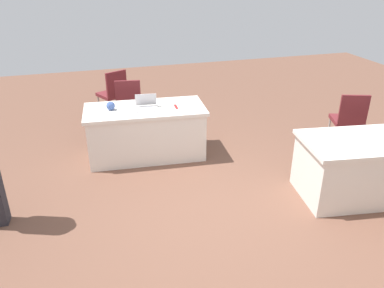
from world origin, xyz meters
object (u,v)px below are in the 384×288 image
Objects in this scene: chair_near_front at (349,118)px; laptop_silver at (146,106)px; table_foreground at (146,132)px; table_mid_right at (372,167)px; chair_tucked_right at (114,91)px; chair_tucked_left at (129,102)px; yarn_ball at (111,106)px; scissors_red at (176,107)px.

chair_near_front is 2.77× the size of laptop_silver.
laptop_silver reaches higher than table_foreground.
chair_tucked_right is at bearing -51.21° from table_mid_right.
chair_tucked_left is 7.72× the size of yarn_ball.
yarn_ball is at bearing -32.51° from table_mid_right.
scissors_red is at bearing -93.31° from chair_tucked_right.
yarn_ball is 0.69× the size of scissors_red.
laptop_silver is (-0.02, 0.04, 0.43)m from table_foreground.
laptop_silver reaches higher than chair_tucked_left.
table_foreground is 1.01m from chair_tucked_left.
table_foreground is 0.66m from yarn_ball.
scissors_red is at bearing -52.63° from chair_tucked_left.
table_foreground is 1.90× the size of chair_near_front.
scissors_red is (2.58, -0.63, 0.22)m from chair_near_front.
table_mid_right is 3.93m from chair_tucked_left.
laptop_silver is 2.80× the size of yarn_ball.
chair_tucked_left reaches higher than table_foreground.
table_mid_right is 4.58m from chair_tucked_right.
chair_tucked_left is 1.04m from yarn_ball.
table_foreground is 3.18m from table_mid_right.
chair_near_front is 4.12m from chair_tucked_right.
chair_tucked_right reaches higher than table_mid_right.
chair_near_front is at bearing -19.02° from chair_tucked_left.
chair_tucked_left is 5.35× the size of scissors_red.
chair_tucked_right is at bearing -153.08° from scissors_red.
scissors_red is at bearing 169.08° from table_foreground.
chair_tucked_right is at bearing 115.06° from chair_tucked_left.
chair_tucked_left is at bearing -148.50° from scissors_red.
table_mid_right is (-2.56, 1.89, 0.00)m from table_foreground.
scissors_red is (-0.94, 0.14, -0.06)m from yarn_ball.
table_foreground is 10.19× the size of scissors_red.
chair_near_front is 3.58m from chair_tucked_left.
laptop_silver reaches higher than chair_near_front.
chair_near_front reaches higher than table_mid_right.
chair_near_front is 1.02× the size of chair_tucked_right.
scissors_red is at bearing -179.01° from laptop_silver.
chair_near_front reaches higher than scissors_red.
chair_tucked_right is (0.31, -1.68, 0.15)m from table_foreground.
table_foreground is 5.25× the size of laptop_silver.
table_foreground is 0.61m from scissors_red.
table_mid_right is 2.02× the size of chair_near_front.
laptop_silver is at bearing -35.96° from table_mid_right.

